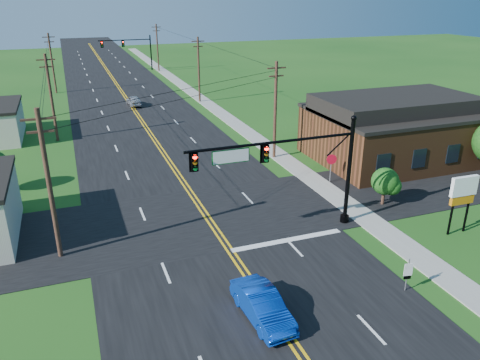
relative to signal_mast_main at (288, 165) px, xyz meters
name	(u,v)px	position (x,y,z in m)	size (l,w,h in m)	color
ground	(275,323)	(-4.34, -8.00, -4.75)	(260.00, 260.00, 0.00)	#194714
road_main	(129,104)	(-4.34, 42.00, -4.73)	(16.00, 220.00, 0.04)	black
road_cross	(205,217)	(-4.34, 4.00, -4.73)	(70.00, 10.00, 0.04)	black
sidewalk	(222,114)	(6.16, 32.00, -4.71)	(2.00, 160.00, 0.08)	gray
signal_mast_main	(288,165)	(0.00, 0.00, 0.00)	(11.30, 0.60, 7.48)	black
signal_mast_far	(128,48)	(0.10, 72.00, -0.20)	(10.98, 0.60, 7.48)	black
brick_building	(392,134)	(15.66, 10.00, -2.40)	(14.20, 11.20, 4.70)	#563018
utility_pole_left_a	(49,183)	(-13.84, 2.00, -0.03)	(1.80, 0.28, 9.00)	#311E16
utility_pole_left_b	(51,96)	(-13.84, 27.00, -0.03)	(1.80, 0.28, 9.00)	#311E16
utility_pole_left_c	(52,62)	(-13.84, 54.00, -0.03)	(1.80, 0.28, 9.00)	#311E16
utility_pole_right_a	(275,109)	(5.46, 14.00, -0.03)	(1.80, 0.28, 9.00)	#311E16
utility_pole_right_b	(199,68)	(5.46, 40.00, -0.03)	(1.80, 0.28, 9.00)	#311E16
utility_pole_right_c	(157,47)	(5.46, 70.00, -0.03)	(1.80, 0.28, 9.00)	#311E16
tree_right_back	(313,116)	(11.66, 18.00, -2.15)	(3.00, 3.00, 4.10)	#311E16
shrub_corner	(385,181)	(8.66, 1.50, -2.90)	(2.00, 2.00, 2.86)	#311E16
blue_car	(262,306)	(-4.79, -7.47, -4.02)	(1.54, 4.42, 1.46)	#0734A8
distant_car	(134,101)	(-3.77, 40.69, -4.06)	(1.63, 4.06, 1.38)	#A6A6AB
route_sign	(408,273)	(3.16, -8.02, -3.61)	(0.48, 0.12, 1.95)	slate
stop_sign	(331,162)	(7.22, 6.62, -2.97)	(0.86, 0.26, 2.47)	slate
pylon_sign	(463,192)	(10.48, -3.86, -1.86)	(1.93, 0.31, 3.95)	black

